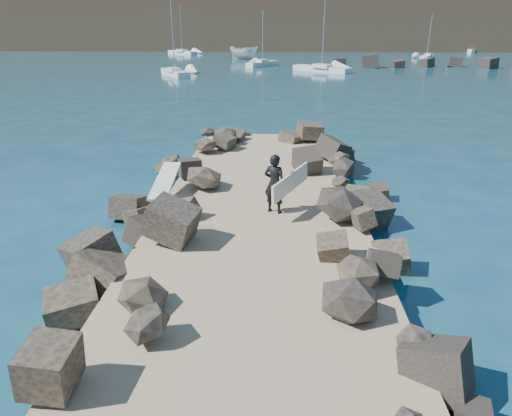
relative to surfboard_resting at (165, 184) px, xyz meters
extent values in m
plane|color=#0F384C|center=(3.00, -1.99, -1.04)|extent=(800.00, 800.00, 0.00)
cube|color=#8C7759|center=(3.00, -3.99, -0.74)|extent=(6.00, 26.00, 0.60)
cube|color=black|center=(0.10, -3.49, -0.54)|extent=(2.60, 22.00, 1.00)
cube|color=black|center=(5.90, -3.49, -0.54)|extent=(2.60, 22.00, 1.00)
cube|color=silver|center=(0.00, 0.00, 0.00)|extent=(0.60, 2.29, 0.08)
imported|color=silver|center=(-2.27, 67.02, 0.06)|extent=(5.93, 4.91, 2.20)
imported|color=black|center=(3.44, -1.06, 0.43)|extent=(0.75, 0.62, 1.74)
cube|color=silver|center=(3.89, -1.06, 0.48)|extent=(1.07, 1.94, 0.68)
cube|color=silver|center=(9.02, 46.83, -0.79)|extent=(7.20, 6.55, 0.80)
cylinder|color=gray|center=(9.02, 46.83, 3.96)|extent=(0.12, 0.12, 8.79)
cube|color=silver|center=(9.02, 46.20, -0.29)|extent=(2.53, 2.43, 0.44)
cube|color=silver|center=(42.13, 89.81, -0.79)|extent=(4.01, 5.23, 0.80)
cylinder|color=gray|center=(42.13, 89.81, 2.57)|extent=(0.12, 0.12, 6.02)
cube|color=silver|center=(42.13, 89.26, -0.29)|extent=(1.57, 1.76, 0.44)
cube|color=silver|center=(-15.24, 79.73, -0.79)|extent=(6.57, 6.28, 0.80)
cylinder|color=gray|center=(-15.24, 79.73, 3.66)|extent=(0.12, 0.12, 8.20)
cube|color=silver|center=(-15.24, 79.12, -0.29)|extent=(2.34, 2.29, 0.44)
cube|color=silver|center=(-8.45, 41.11, -0.79)|extent=(4.62, 6.67, 0.80)
cylinder|color=gray|center=(-8.45, 41.11, 3.30)|extent=(0.12, 0.12, 7.48)
cube|color=silver|center=(-8.45, 40.40, -0.29)|extent=(1.88, 2.19, 0.44)
cube|color=silver|center=(1.31, 54.14, -0.79)|extent=(4.66, 5.75, 0.80)
cylinder|color=gray|center=(1.31, 54.14, 2.92)|extent=(0.12, 0.12, 6.73)
cube|color=silver|center=(1.31, 53.54, -0.29)|extent=(1.79, 1.96, 0.44)
cube|color=silver|center=(28.66, 69.01, -0.79)|extent=(3.79, 5.82, 0.80)
cylinder|color=gray|center=(28.66, 69.01, 2.79)|extent=(0.12, 0.12, 6.46)
cube|color=silver|center=(28.66, 68.38, -0.29)|extent=(1.58, 1.89, 0.44)
camera|label=1|loc=(3.48, -13.41, 4.71)|focal=32.00mm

